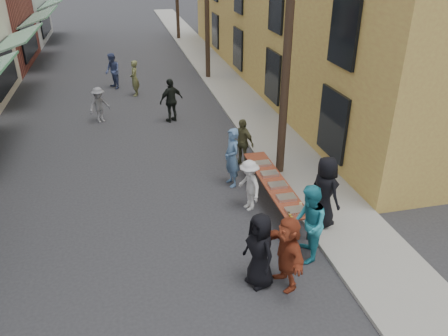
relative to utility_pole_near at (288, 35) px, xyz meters
name	(u,v)px	position (x,y,z in m)	size (l,w,h in m)	color
ground	(160,244)	(-4.30, -3.00, -4.50)	(120.00, 120.00, 0.00)	#28282B
sidewalk	(220,77)	(0.70, 12.00, -4.45)	(2.20, 60.00, 0.10)	gray
utility_pole_near	(288,35)	(0.00, 0.00, 0.00)	(0.26, 0.26, 9.00)	#2D2116
serving_table	(274,182)	(-0.85, -1.79, -3.79)	(0.70, 4.00, 0.75)	#632B17
catering_tray_sausage	(295,210)	(-0.85, -3.44, -3.71)	(0.50, 0.33, 0.08)	maroon
catering_tray_foil_b	(286,198)	(-0.85, -2.79, -3.71)	(0.50, 0.33, 0.08)	#B2B2B7
catering_tray_buns	(278,185)	(-0.85, -2.09, -3.71)	(0.50, 0.33, 0.08)	tan
catering_tray_foil_d	(270,174)	(-0.85, -1.39, -3.71)	(0.50, 0.33, 0.08)	#B2B2B7
catering_tray_buns_end	(262,163)	(-0.85, -0.69, -3.71)	(0.50, 0.33, 0.08)	tan
condiment_jar_a	(292,218)	(-1.07, -3.74, -3.71)	(0.07, 0.07, 0.08)	#A57F26
condiment_jar_b	(290,216)	(-1.07, -3.64, -3.71)	(0.07, 0.07, 0.08)	#A57F26
condiment_jar_c	(289,214)	(-1.07, -3.54, -3.71)	(0.07, 0.07, 0.08)	#A57F26
cup_stack	(307,214)	(-0.65, -3.69, -3.69)	(0.08, 0.08, 0.12)	tan
guest_front_a	(260,250)	(-2.27, -4.92, -3.60)	(0.88, 0.57, 1.80)	black
guest_front_b	(232,158)	(-1.74, -0.38, -3.55)	(0.69, 0.45, 1.89)	#52769F
guest_front_c	(309,224)	(-0.90, -4.35, -3.52)	(0.96, 0.75, 1.97)	teal
guest_front_d	(249,185)	(-1.62, -1.88, -3.73)	(0.99, 0.57, 1.53)	silver
guest_front_e	(242,142)	(-1.04, 0.96, -3.67)	(0.97, 0.40, 1.66)	brown
guest_queue_back	(287,252)	(-1.70, -5.09, -3.63)	(1.62, 0.52, 1.75)	#913A1F
server	(325,191)	(0.05, -3.17, -3.43)	(0.95, 0.62, 1.95)	black
passerby_left	(99,105)	(-5.86, 6.29, -3.74)	(0.98, 0.56, 1.52)	slate
passerby_mid	(171,100)	(-2.86, 5.64, -3.56)	(1.10, 0.46, 1.88)	black
passerby_right	(135,78)	(-4.20, 9.73, -3.62)	(0.64, 0.42, 1.76)	olive
passerby_far	(113,71)	(-5.24, 11.23, -3.58)	(0.89, 0.70, 1.84)	#414D7D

